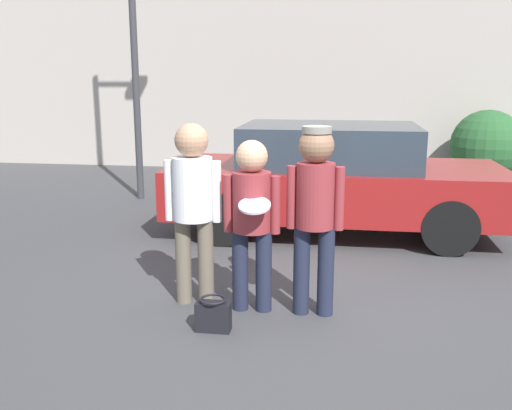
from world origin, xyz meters
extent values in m
plane|color=#3F3F42|center=(0.00, 0.00, 0.00)|extent=(56.00, 56.00, 0.00)
cube|color=#B2A89E|center=(0.00, 7.97, 2.18)|extent=(24.00, 0.18, 4.37)
cylinder|color=#665B4C|center=(-1.05, -0.23, 0.42)|extent=(0.15, 0.15, 0.83)
cylinder|color=#665B4C|center=(-0.83, -0.23, 0.42)|extent=(0.15, 0.15, 0.83)
cylinder|color=silver|center=(-0.94, -0.23, 1.12)|extent=(0.37, 0.37, 0.59)
cylinder|color=silver|center=(-1.16, -0.23, 1.10)|extent=(0.09, 0.09, 0.57)
cylinder|color=silver|center=(-0.71, -0.23, 1.10)|extent=(0.09, 0.09, 0.57)
sphere|color=tan|center=(-0.94, -0.23, 1.57)|extent=(0.31, 0.31, 0.31)
cylinder|color=#1E2338|center=(-0.48, -0.32, 0.38)|extent=(0.15, 0.15, 0.77)
cylinder|color=#1E2338|center=(-0.26, -0.32, 0.38)|extent=(0.15, 0.15, 0.77)
cylinder|color=maroon|center=(-0.37, -0.32, 1.04)|extent=(0.35, 0.35, 0.54)
cylinder|color=maroon|center=(-0.58, -0.32, 1.02)|extent=(0.09, 0.09, 0.53)
cylinder|color=maroon|center=(-0.15, -0.32, 1.02)|extent=(0.09, 0.09, 0.53)
sphere|color=tan|center=(-0.37, -0.32, 1.45)|extent=(0.29, 0.29, 0.29)
cylinder|color=silver|center=(-0.30, -0.58, 1.06)|extent=(0.28, 0.27, 0.11)
cylinder|color=#1E2338|center=(0.09, -0.32, 0.41)|extent=(0.15, 0.15, 0.82)
cylinder|color=#1E2338|center=(0.31, -0.32, 0.41)|extent=(0.15, 0.15, 0.82)
cylinder|color=maroon|center=(0.20, -0.32, 1.11)|extent=(0.34, 0.34, 0.58)
cylinder|color=maroon|center=(-0.01, -0.32, 1.09)|extent=(0.09, 0.09, 0.57)
cylinder|color=maroon|center=(0.41, -0.32, 1.09)|extent=(0.09, 0.09, 0.57)
sphere|color=#8C664C|center=(0.20, -0.32, 1.56)|extent=(0.31, 0.31, 0.31)
cylinder|color=gray|center=(0.20, -0.32, 1.69)|extent=(0.26, 0.26, 0.06)
cube|color=maroon|center=(0.35, 2.58, 0.62)|extent=(4.53, 1.95, 0.64)
cube|color=#28333D|center=(0.25, 2.58, 1.22)|extent=(2.35, 1.67, 0.56)
cylinder|color=black|center=(1.75, 3.45, 0.35)|extent=(0.70, 0.22, 0.70)
cylinder|color=black|center=(1.75, 1.70, 0.35)|extent=(0.70, 0.22, 0.70)
cylinder|color=black|center=(-1.06, 3.45, 0.35)|extent=(0.70, 0.22, 0.70)
cylinder|color=black|center=(-1.06, 1.70, 0.35)|extent=(0.70, 0.22, 0.70)
cylinder|color=#38383D|center=(-3.11, 4.30, 3.12)|extent=(0.12, 0.12, 6.24)
sphere|color=#285B2D|center=(3.39, 7.04, 0.74)|extent=(1.47, 1.47, 1.47)
cube|color=black|center=(-0.63, -0.82, 0.13)|extent=(0.30, 0.14, 0.26)
torus|color=black|center=(-0.63, -0.82, 0.29)|extent=(0.23, 0.23, 0.02)
camera|label=1|loc=(0.42, -5.27, 2.15)|focal=40.00mm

